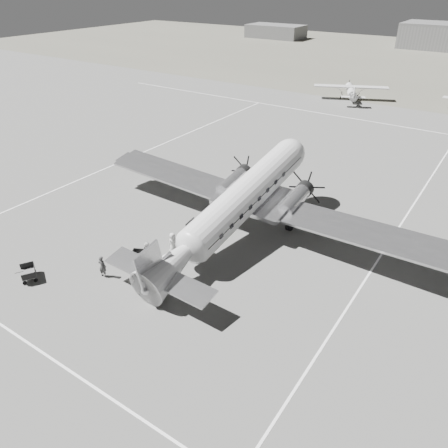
% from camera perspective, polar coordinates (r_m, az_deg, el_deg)
% --- Properties ---
extents(ground, '(260.00, 260.00, 0.00)m').
position_cam_1_polar(ground, '(34.20, -2.79, -2.80)').
color(ground, slate).
rests_on(ground, ground).
extents(taxi_line_near, '(60.00, 0.15, 0.01)m').
position_cam_1_polar(taxi_line_near, '(26.90, -21.51, -16.10)').
color(taxi_line_near, white).
rests_on(taxi_line_near, ground).
extents(taxi_line_right, '(0.15, 80.00, 0.01)m').
position_cam_1_polar(taxi_line_right, '(29.92, 16.33, -9.64)').
color(taxi_line_right, white).
rests_on(taxi_line_right, ground).
extents(taxi_line_left, '(0.15, 60.00, 0.01)m').
position_cam_1_polar(taxi_line_left, '(51.75, -12.42, 8.32)').
color(taxi_line_left, white).
rests_on(taxi_line_left, ground).
extents(taxi_line_horizon, '(90.00, 0.15, 0.01)m').
position_cam_1_polar(taxi_line_horizon, '(67.84, 18.20, 12.68)').
color(taxi_line_horizon, white).
rests_on(taxi_line_horizon, ground).
extents(grass_infield, '(260.00, 90.00, 0.01)m').
position_cam_1_polar(grass_infield, '(120.61, 26.64, 18.20)').
color(grass_infield, '#5C5B4E').
rests_on(grass_infield, ground).
extents(shed_secondary, '(18.00, 10.00, 4.00)m').
position_cam_1_polar(shed_secondary, '(156.64, 6.77, 23.71)').
color(shed_secondary, '#585858').
rests_on(shed_secondary, ground).
extents(dc3_airliner, '(31.43, 22.29, 5.87)m').
position_cam_1_polar(dc3_airliner, '(33.73, 1.90, 2.49)').
color(dc3_airliner, silver).
rests_on(dc3_airliner, ground).
extents(light_plane_left, '(15.18, 14.04, 2.53)m').
position_cam_1_polar(light_plane_left, '(78.65, 16.21, 16.17)').
color(light_plane_left, silver).
rests_on(light_plane_left, ground).
extents(baggage_cart_near, '(1.79, 1.61, 0.84)m').
position_cam_1_polar(baggage_cart_near, '(32.68, -10.70, -4.20)').
color(baggage_cart_near, '#585858').
rests_on(baggage_cart_near, ground).
extents(baggage_cart_far, '(1.92, 1.75, 0.89)m').
position_cam_1_polar(baggage_cart_far, '(33.28, -24.17, -5.89)').
color(baggage_cart_far, '#585858').
rests_on(baggage_cart_far, ground).
extents(ground_crew, '(0.67, 0.51, 1.65)m').
position_cam_1_polar(ground_crew, '(31.54, -15.60, -5.36)').
color(ground_crew, '#323232').
rests_on(ground_crew, ground).
extents(ramp_agent, '(0.82, 0.97, 1.77)m').
position_cam_1_polar(ramp_agent, '(32.13, -9.89, -3.75)').
color(ramp_agent, silver).
rests_on(ramp_agent, ground).
extents(passenger, '(0.71, 0.91, 1.66)m').
position_cam_1_polar(passenger, '(33.15, -6.70, -2.45)').
color(passenger, beige).
rests_on(passenger, ground).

